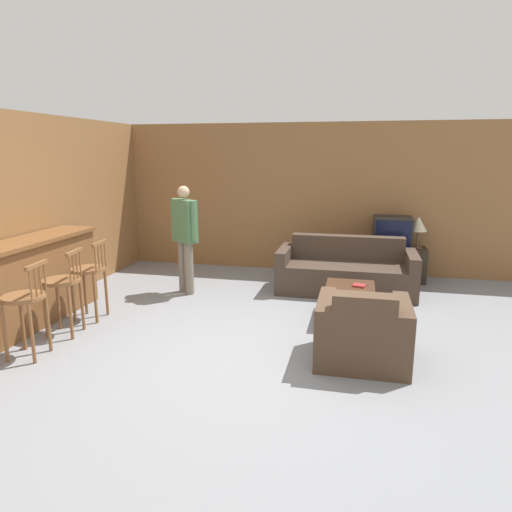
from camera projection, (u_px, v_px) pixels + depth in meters
ground_plane at (249, 354)px, 4.84m from camera, size 24.00×24.00×0.00m
wall_back at (298, 198)px, 8.10m from camera, size 9.40×0.08×2.60m
wall_left at (57, 209)px, 6.53m from camera, size 0.08×8.73×2.60m
bar_counter at (16, 287)px, 5.36m from camera, size 0.55×2.65×1.07m
bar_chair_near at (25, 304)px, 4.66m from camera, size 0.46×0.46×1.01m
bar_chair_mid at (63, 287)px, 5.25m from camera, size 0.48×0.48×1.01m
bar_chair_far at (90, 275)px, 5.76m from camera, size 0.45×0.45×1.01m
couch_far at (346, 272)px, 6.97m from camera, size 2.05×0.89×0.82m
armchair_near at (362, 334)px, 4.60m from camera, size 0.92×0.84×0.80m
coffee_table at (350, 293)px, 5.78m from camera, size 0.62×0.92×0.41m
tv_unit at (390, 263)px, 7.61m from camera, size 1.13×0.45×0.56m
tv at (392, 232)px, 7.49m from camera, size 0.61×0.52×0.50m
book_on_table at (359, 285)px, 5.86m from camera, size 0.18×0.17×0.03m
table_lamp at (418, 225)px, 7.38m from camera, size 0.28×0.28×0.52m
person_by_window at (185, 234)px, 6.76m from camera, size 0.49×0.40×1.62m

